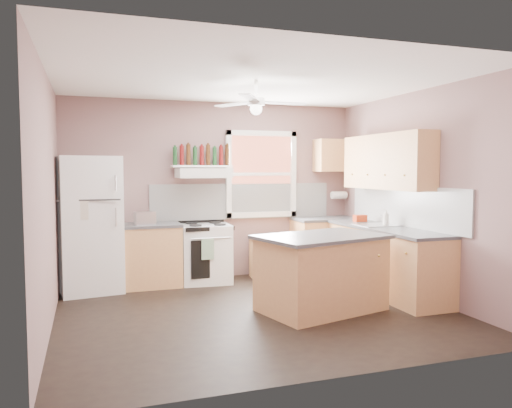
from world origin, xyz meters
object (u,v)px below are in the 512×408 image
object	(u,v)px
refrigerator	(90,224)
toaster	(145,218)
stove	(206,253)
cart	(272,258)
island	(321,274)

from	to	relation	value
refrigerator	toaster	xyz separation A→B (m)	(0.74, -0.03, 0.06)
refrigerator	toaster	world-z (taller)	refrigerator
refrigerator	stove	bearing A→B (deg)	-6.04
refrigerator	cart	xyz separation A→B (m)	(2.66, 0.01, -0.61)
island	refrigerator	bearing A→B (deg)	130.10
toaster	cart	xyz separation A→B (m)	(1.92, 0.04, -0.68)
toaster	cart	bearing A→B (deg)	-9.06
stove	cart	bearing A→B (deg)	2.72
toaster	island	size ratio (longest dim) A/B	0.20
toaster	refrigerator	bearing A→B (deg)	167.76
toaster	stove	xyz separation A→B (m)	(0.89, 0.07, -0.56)
cart	refrigerator	bearing A→B (deg)	-173.82
stove	cart	world-z (taller)	stove
toaster	cart	size ratio (longest dim) A/B	0.45
refrigerator	stove	xyz separation A→B (m)	(1.63, 0.04, -0.50)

